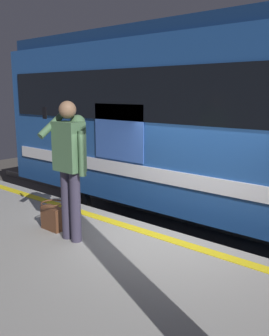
# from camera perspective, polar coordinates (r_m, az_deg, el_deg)

# --- Properties ---
(ground_plane) EXTENTS (24.51, 24.51, 0.00)m
(ground_plane) POSITION_cam_1_polar(r_m,az_deg,el_deg) (5.86, 5.08, -19.21)
(ground_plane) COLOR #4C4742
(safety_line) EXTENTS (14.04, 0.16, 0.01)m
(safety_line) POSITION_cam_1_polar(r_m,az_deg,el_deg) (5.16, 3.33, -10.37)
(safety_line) COLOR yellow
(safety_line) RESTS_ON platform
(track_rail_near) EXTENTS (18.63, 0.08, 0.16)m
(track_rail_near) POSITION_cam_1_polar(r_m,az_deg,el_deg) (6.92, 12.30, -13.57)
(track_rail_near) COLOR slate
(track_rail_near) RESTS_ON ground
(track_rail_far) EXTENTS (18.63, 0.08, 0.16)m
(track_rail_far) POSITION_cam_1_polar(r_m,az_deg,el_deg) (8.12, 17.20, -9.94)
(track_rail_far) COLOR slate
(track_rail_far) RESTS_ON ground
(train_carriage) EXTENTS (10.52, 2.84, 4.00)m
(train_carriage) POSITION_cam_1_polar(r_m,az_deg,el_deg) (6.85, 17.40, 7.28)
(train_carriage) COLOR #1E478C
(train_carriage) RESTS_ON ground
(passenger) EXTENTS (0.57, 0.55, 1.84)m
(passenger) POSITION_cam_1_polar(r_m,az_deg,el_deg) (4.79, -10.00, 1.30)
(passenger) COLOR #383347
(passenger) RESTS_ON platform
(handbag) EXTENTS (0.35, 0.32, 0.40)m
(handbag) POSITION_cam_1_polar(r_m,az_deg,el_deg) (5.43, -12.60, -7.41)
(handbag) COLOR #59331E
(handbag) RESTS_ON platform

